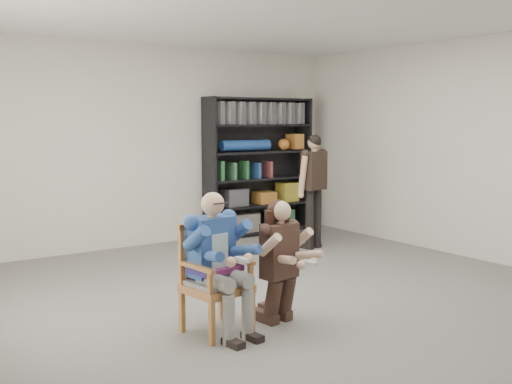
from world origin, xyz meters
TOP-DOWN VIEW (x-y plane):
  - room_shell at (0.00, 0.00)m, footprint 6.00×7.00m
  - floor at (0.00, 0.00)m, footprint 6.00×7.00m
  - armchair at (-1.09, -0.12)m, footprint 0.59×0.58m
  - seated_man at (-1.09, -0.12)m, footprint 0.60×0.78m
  - kneeling_woman at (-0.51, -0.24)m, footprint 0.55×0.79m
  - bookshelf at (1.70, 3.28)m, footprint 1.80×0.38m
  - standing_man at (1.70, 1.96)m, footprint 0.53×0.36m

SIDE VIEW (x-z plane):
  - floor at x=0.00m, z-range -0.01..0.01m
  - armchair at x=-1.09m, z-range 0.00..0.92m
  - kneeling_woman at x=-0.51m, z-range 0.00..1.09m
  - seated_man at x=-1.09m, z-range 0.00..1.19m
  - standing_man at x=1.70m, z-range 0.00..1.57m
  - bookshelf at x=1.70m, z-range 0.00..2.10m
  - room_shell at x=0.00m, z-range 0.00..2.80m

